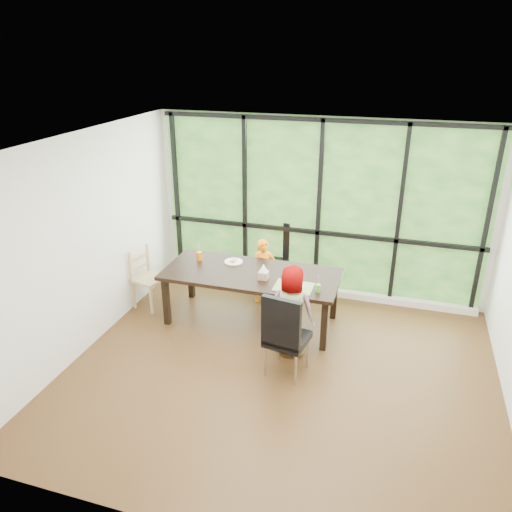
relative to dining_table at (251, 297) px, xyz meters
name	(u,v)px	position (x,y,z in m)	size (l,w,h in m)	color
ground	(280,372)	(0.69, -1.05, -0.38)	(5.00, 5.00, 0.00)	black
back_wall	(319,209)	(0.69, 1.20, 0.98)	(5.00, 5.00, 0.00)	silver
foliage_backdrop	(319,209)	(0.69, 1.18, 0.98)	(4.80, 0.02, 2.65)	#214F1C
window_mullions	(319,210)	(0.69, 1.14, 0.98)	(4.80, 0.06, 2.65)	black
window_sill	(314,290)	(0.69, 1.10, -0.33)	(4.80, 0.12, 0.10)	silver
dining_table	(251,297)	(0.00, 0.00, 0.00)	(2.39, 1.04, 0.75)	black
chair_window_leather	(271,257)	(0.00, 1.05, 0.17)	(0.46, 0.46, 1.08)	black
chair_interior_leather	(287,333)	(0.76, -1.02, 0.17)	(0.46, 0.46, 1.08)	black
chair_end_beech	(150,279)	(-1.55, -0.03, 0.08)	(0.42, 0.40, 0.90)	tan
child_toddler	(264,271)	(0.00, 0.62, 0.12)	(0.36, 0.24, 0.99)	orange
child_older	(292,311)	(0.71, -0.58, 0.21)	(0.58, 0.38, 1.18)	slate
placemat	(294,287)	(0.65, -0.25, 0.38)	(0.49, 0.36, 0.01)	tan
plate_far	(234,262)	(-0.34, 0.26, 0.38)	(0.26, 0.26, 0.02)	white
plate_near	(293,286)	(0.64, -0.25, 0.38)	(0.27, 0.27, 0.02)	white
orange_cup	(199,256)	(-0.84, 0.18, 0.44)	(0.08, 0.08, 0.13)	orange
green_cup	(318,288)	(0.97, -0.30, 0.43)	(0.07, 0.07, 0.10)	#51AF32
tissue_box	(263,275)	(0.21, -0.14, 0.43)	(0.12, 0.12, 0.11)	tan
crepe_rolls_far	(234,260)	(-0.34, 0.26, 0.41)	(0.10, 0.12, 0.04)	tan
crepe_rolls_near	(293,284)	(0.64, -0.25, 0.41)	(0.10, 0.12, 0.04)	tan
straw_white	(199,250)	(-0.84, 0.18, 0.54)	(0.01, 0.01, 0.20)	white
straw_pink	(318,282)	(0.97, -0.30, 0.52)	(0.01, 0.01, 0.20)	pink
tissue	(263,268)	(0.21, -0.14, 0.54)	(0.12, 0.12, 0.11)	white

